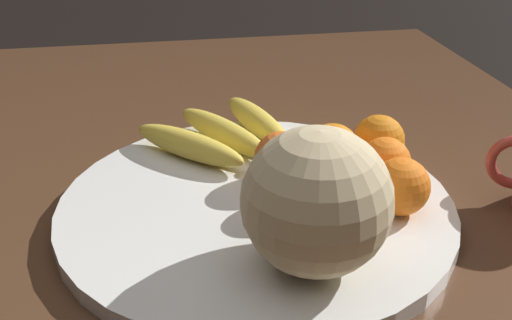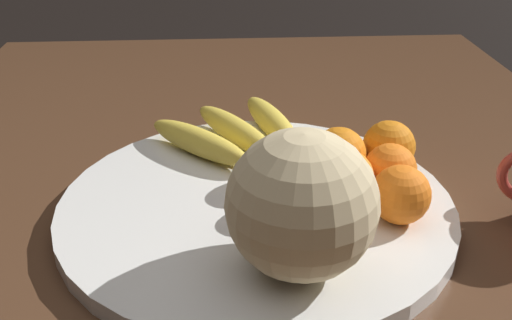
{
  "view_description": "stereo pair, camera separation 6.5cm",
  "coord_description": "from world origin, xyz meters",
  "px_view_note": "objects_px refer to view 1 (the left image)",
  "views": [
    {
      "loc": [
        0.49,
        -0.11,
        1.09
      ],
      "look_at": [
        -0.07,
        -0.01,
        0.79
      ],
      "focal_mm": 42.0,
      "sensor_mm": 36.0,
      "label": 1
    },
    {
      "loc": [
        0.5,
        -0.04,
        1.09
      ],
      "look_at": [
        -0.07,
        -0.01,
        0.79
      ],
      "focal_mm": 42.0,
      "sensor_mm": 36.0,
      "label": 2
    }
  ],
  "objects_px": {
    "banana_bunch": "(225,133)",
    "orange_back_left": "(379,140)",
    "kitchen_table": "(273,312)",
    "fruit_bowl": "(256,206)",
    "produce_tag": "(333,214)",
    "orange_top_small": "(298,184)",
    "orange_front_left": "(281,159)",
    "orange_mid_center": "(344,173)",
    "melon": "(316,202)",
    "orange_side_extra": "(385,163)",
    "orange_back_right": "(332,150)",
    "orange_front_right": "(401,186)"
  },
  "relations": [
    {
      "from": "banana_bunch",
      "to": "orange_back_left",
      "type": "distance_m",
      "value": 0.2
    },
    {
      "from": "kitchen_table",
      "to": "banana_bunch",
      "type": "relative_size",
      "value": 7.3
    },
    {
      "from": "fruit_bowl",
      "to": "produce_tag",
      "type": "relative_size",
      "value": 4.43
    },
    {
      "from": "banana_bunch",
      "to": "orange_top_small",
      "type": "xyz_separation_m",
      "value": [
        0.17,
        0.06,
        0.01
      ]
    },
    {
      "from": "orange_front_left",
      "to": "orange_mid_center",
      "type": "distance_m",
      "value": 0.08
    },
    {
      "from": "orange_front_left",
      "to": "melon",
      "type": "bearing_deg",
      "value": -0.99
    },
    {
      "from": "kitchen_table",
      "to": "orange_back_left",
      "type": "xyz_separation_m",
      "value": [
        -0.13,
        0.16,
        0.13
      ]
    },
    {
      "from": "fruit_bowl",
      "to": "orange_side_extra",
      "type": "xyz_separation_m",
      "value": [
        -0.01,
        0.15,
        0.04
      ]
    },
    {
      "from": "orange_mid_center",
      "to": "orange_back_right",
      "type": "height_order",
      "value": "same"
    },
    {
      "from": "kitchen_table",
      "to": "orange_mid_center",
      "type": "bearing_deg",
      "value": 123.57
    },
    {
      "from": "orange_top_small",
      "to": "produce_tag",
      "type": "relative_size",
      "value": 0.6
    },
    {
      "from": "fruit_bowl",
      "to": "orange_side_extra",
      "type": "bearing_deg",
      "value": 92.32
    },
    {
      "from": "orange_mid_center",
      "to": "orange_back_left",
      "type": "relative_size",
      "value": 1.01
    },
    {
      "from": "banana_bunch",
      "to": "orange_front_left",
      "type": "distance_m",
      "value": 0.12
    },
    {
      "from": "banana_bunch",
      "to": "orange_front_left",
      "type": "height_order",
      "value": "orange_front_left"
    },
    {
      "from": "orange_front_left",
      "to": "orange_back_left",
      "type": "height_order",
      "value": "same"
    },
    {
      "from": "orange_front_left",
      "to": "orange_front_right",
      "type": "distance_m",
      "value": 0.14
    },
    {
      "from": "orange_back_right",
      "to": "orange_side_extra",
      "type": "distance_m",
      "value": 0.06
    },
    {
      "from": "orange_back_left",
      "to": "orange_top_small",
      "type": "relative_size",
      "value": 1.06
    },
    {
      "from": "produce_tag",
      "to": "banana_bunch",
      "type": "bearing_deg",
      "value": -173.71
    },
    {
      "from": "kitchen_table",
      "to": "orange_back_left",
      "type": "height_order",
      "value": "orange_back_left"
    },
    {
      "from": "banana_bunch",
      "to": "orange_back_right",
      "type": "xyz_separation_m",
      "value": [
        0.1,
        0.12,
        0.01
      ]
    },
    {
      "from": "orange_front_left",
      "to": "orange_back_right",
      "type": "relative_size",
      "value": 0.99
    },
    {
      "from": "melon",
      "to": "kitchen_table",
      "type": "bearing_deg",
      "value": -153.27
    },
    {
      "from": "melon",
      "to": "produce_tag",
      "type": "distance_m",
      "value": 0.11
    },
    {
      "from": "orange_front_left",
      "to": "orange_top_small",
      "type": "relative_size",
      "value": 1.07
    },
    {
      "from": "banana_bunch",
      "to": "orange_top_small",
      "type": "distance_m",
      "value": 0.18
    },
    {
      "from": "produce_tag",
      "to": "orange_top_small",
      "type": "bearing_deg",
      "value": -139.04
    },
    {
      "from": "orange_front_right",
      "to": "orange_back_right",
      "type": "xyz_separation_m",
      "value": [
        -0.09,
        -0.05,
        0.0
      ]
    },
    {
      "from": "melon",
      "to": "orange_side_extra",
      "type": "xyz_separation_m",
      "value": [
        -0.13,
        0.12,
        -0.04
      ]
    },
    {
      "from": "orange_mid_center",
      "to": "fruit_bowl",
      "type": "bearing_deg",
      "value": -98.21
    },
    {
      "from": "orange_back_left",
      "to": "orange_side_extra",
      "type": "xyz_separation_m",
      "value": [
        0.05,
        -0.01,
        -0.0
      ]
    },
    {
      "from": "kitchen_table",
      "to": "orange_mid_center",
      "type": "xyz_separation_m",
      "value": [
        -0.06,
        0.09,
        0.13
      ]
    },
    {
      "from": "orange_side_extra",
      "to": "orange_mid_center",
      "type": "bearing_deg",
      "value": -70.33
    },
    {
      "from": "kitchen_table",
      "to": "fruit_bowl",
      "type": "distance_m",
      "value": 0.12
    },
    {
      "from": "kitchen_table",
      "to": "orange_front_left",
      "type": "bearing_deg",
      "value": 164.49
    },
    {
      "from": "fruit_bowl",
      "to": "banana_bunch",
      "type": "height_order",
      "value": "banana_bunch"
    },
    {
      "from": "orange_front_right",
      "to": "produce_tag",
      "type": "relative_size",
      "value": 0.63
    },
    {
      "from": "orange_front_right",
      "to": "orange_back_right",
      "type": "height_order",
      "value": "orange_back_right"
    },
    {
      "from": "fruit_bowl",
      "to": "melon",
      "type": "height_order",
      "value": "melon"
    },
    {
      "from": "orange_mid_center",
      "to": "banana_bunch",
      "type": "bearing_deg",
      "value": -144.6
    },
    {
      "from": "orange_back_left",
      "to": "orange_back_right",
      "type": "bearing_deg",
      "value": -74.7
    },
    {
      "from": "orange_front_left",
      "to": "orange_back_right",
      "type": "bearing_deg",
      "value": 99.39
    },
    {
      "from": "banana_bunch",
      "to": "orange_top_small",
      "type": "height_order",
      "value": "orange_top_small"
    },
    {
      "from": "kitchen_table",
      "to": "orange_top_small",
      "type": "relative_size",
      "value": 26.38
    },
    {
      "from": "orange_front_right",
      "to": "orange_top_small",
      "type": "xyz_separation_m",
      "value": [
        -0.03,
        -0.11,
        -0.0
      ]
    },
    {
      "from": "orange_top_small",
      "to": "produce_tag",
      "type": "distance_m",
      "value": 0.05
    },
    {
      "from": "kitchen_table",
      "to": "banana_bunch",
      "type": "height_order",
      "value": "banana_bunch"
    },
    {
      "from": "melon",
      "to": "orange_side_extra",
      "type": "bearing_deg",
      "value": 138.01
    },
    {
      "from": "fruit_bowl",
      "to": "orange_front_left",
      "type": "distance_m",
      "value": 0.06
    }
  ]
}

